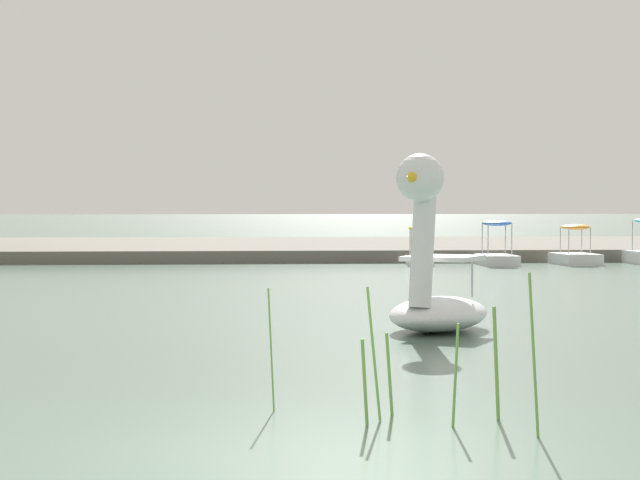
# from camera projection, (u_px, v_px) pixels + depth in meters

# --- Properties ---
(ground_plane) EXTENTS (513.98, 513.98, 0.00)m
(ground_plane) POSITION_uv_depth(u_px,v_px,m) (297.00, 459.00, 9.48)
(ground_plane) COLOR #567060
(shore_bank_far) EXTENTS (123.03, 18.04, 0.45)m
(shore_bank_far) POSITION_uv_depth(u_px,v_px,m) (242.00, 248.00, 50.15)
(shore_bank_far) COLOR #6B665B
(shore_bank_far) RESTS_ON ground_plane
(swan_boat) EXTENTS (2.52, 2.91, 2.92)m
(swan_boat) POSITION_uv_depth(u_px,v_px,m) (434.00, 282.00, 18.89)
(swan_boat) COLOR white
(swan_boat) RESTS_ON ground_plane
(pedal_boat_yellow) EXTENTS (1.09, 1.82, 1.40)m
(pedal_boat_yellow) POSITION_uv_depth(u_px,v_px,m) (419.00, 253.00, 39.96)
(pedal_boat_yellow) COLOR white
(pedal_boat_yellow) RESTS_ON ground_plane
(pedal_boat_blue) EXTENTS (1.22, 2.22, 1.57)m
(pedal_boat_blue) POSITION_uv_depth(u_px,v_px,m) (497.00, 252.00, 40.18)
(pedal_boat_blue) COLOR white
(pedal_boat_blue) RESTS_ON ground_plane
(pedal_boat_orange) EXTENTS (1.42, 2.17, 1.42)m
(pedal_boat_orange) POSITION_uv_depth(u_px,v_px,m) (575.00, 254.00, 40.57)
(pedal_boat_orange) COLOR white
(pedal_boat_orange) RESTS_ON ground_plane
(reed_clump_foreground) EXTENTS (2.41, 1.54, 1.49)m
(reed_clump_foreground) POSITION_uv_depth(u_px,v_px,m) (429.00, 365.00, 10.98)
(reed_clump_foreground) COLOR #669942
(reed_clump_foreground) RESTS_ON ground_plane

